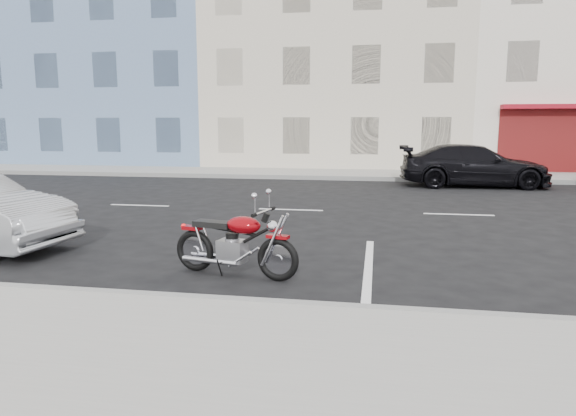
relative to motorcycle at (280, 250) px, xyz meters
name	(u,v)px	position (x,y,z in m)	size (l,w,h in m)	color
ground	(372,212)	(1.17, 5.81, -0.44)	(120.00, 120.00, 0.00)	black
sidewalk_far	(255,173)	(-3.83, 14.51, -0.36)	(80.00, 3.40, 0.15)	gray
curb_far	(245,177)	(-3.83, 12.81, -0.36)	(80.00, 0.12, 0.16)	gray
bldg_blue	(133,47)	(-12.83, 22.11, 6.06)	(12.00, 12.00, 13.00)	slate
bldg_cream	(341,56)	(-0.83, 22.11, 5.31)	(12.00, 12.00, 11.50)	beige
motorcycle	(280,250)	(0.00, 0.00, 0.00)	(1.88, 0.73, 0.95)	black
car_far	(474,166)	(4.48, 11.65, 0.28)	(1.99, 4.90, 1.42)	black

